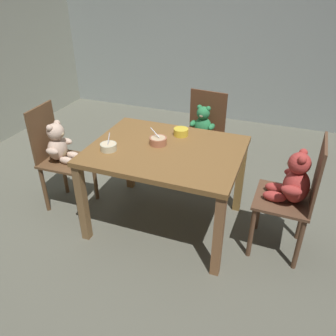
% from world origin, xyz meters
% --- Properties ---
extents(ground_plane, '(5.20, 5.20, 0.04)m').
position_xyz_m(ground_plane, '(0.00, 0.00, -0.02)').
color(ground_plane, '#646455').
extents(wall_rear, '(5.20, 0.08, 3.01)m').
position_xyz_m(wall_rear, '(0.00, 2.56, 1.50)').
color(wall_rear, gray).
rests_on(wall_rear, ground_plane).
extents(dining_table, '(1.16, 0.90, 0.72)m').
position_xyz_m(dining_table, '(0.00, 0.00, 0.63)').
color(dining_table, brown).
rests_on(dining_table, ground_plane).
extents(teddy_chair_near_right, '(0.41, 0.41, 0.95)m').
position_xyz_m(teddy_chair_near_right, '(0.96, 0.02, 0.58)').
color(teddy_chair_near_right, brown).
rests_on(teddy_chair_near_right, ground_plane).
extents(teddy_chair_near_left, '(0.40, 0.38, 0.94)m').
position_xyz_m(teddy_chair_near_left, '(-0.96, -0.06, 0.56)').
color(teddy_chair_near_left, brown).
rests_on(teddy_chair_near_left, ground_plane).
extents(teddy_chair_far_center, '(0.44, 0.43, 0.89)m').
position_xyz_m(teddy_chair_far_center, '(0.07, 0.83, 0.54)').
color(teddy_chair_far_center, brown).
rests_on(teddy_chair_far_center, ground_plane).
extents(porridge_bowl_yellow_far_center, '(0.12, 0.12, 0.06)m').
position_xyz_m(porridge_bowl_yellow_far_center, '(0.03, 0.27, 0.75)').
color(porridge_bowl_yellow_far_center, yellow).
rests_on(porridge_bowl_yellow_far_center, dining_table).
extents(porridge_bowl_terracotta_center, '(0.14, 0.14, 0.12)m').
position_xyz_m(porridge_bowl_terracotta_center, '(-0.08, 0.05, 0.75)').
color(porridge_bowl_terracotta_center, '#BB7050').
rests_on(porridge_bowl_terracotta_center, dining_table).
extents(porridge_bowl_cream_near_left, '(0.13, 0.13, 0.11)m').
position_xyz_m(porridge_bowl_cream_near_left, '(-0.40, -0.17, 0.75)').
color(porridge_bowl_cream_near_left, beige).
rests_on(porridge_bowl_cream_near_left, dining_table).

